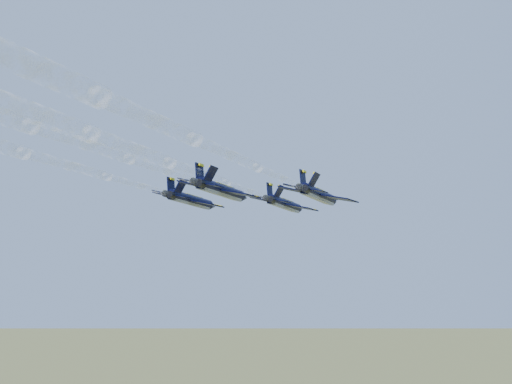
% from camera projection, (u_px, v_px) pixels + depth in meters
% --- Properties ---
extents(jet_lead, '(11.07, 15.08, 3.86)m').
position_uv_depth(jet_lead, '(285.00, 204.00, 111.31)').
color(jet_lead, black).
extents(jet_left, '(11.07, 15.08, 3.86)m').
position_uv_depth(jet_left, '(191.00, 200.00, 104.57)').
color(jet_left, black).
extents(jet_right, '(11.07, 15.08, 3.86)m').
position_uv_depth(jet_right, '(319.00, 195.00, 96.60)').
color(jet_right, black).
extents(jet_slot, '(11.07, 15.08, 3.86)m').
position_uv_depth(jet_slot, '(222.00, 190.00, 90.55)').
color(jet_slot, black).
extents(smoke_trail_lead, '(15.85, 57.11, 2.19)m').
position_uv_depth(smoke_trail_lead, '(120.00, 169.00, 70.74)').
color(smoke_trail_lead, white).
extents(smoke_trail_right, '(15.85, 57.11, 2.19)m').
position_uv_depth(smoke_trail_right, '(135.00, 144.00, 56.02)').
color(smoke_trail_right, white).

